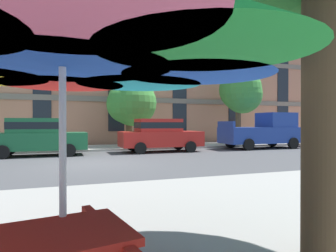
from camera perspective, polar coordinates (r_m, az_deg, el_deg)
The scene contains 10 objects.
ground_plane at distance 11.78m, azimuth -13.86°, elevation -7.02°, with size 120.00×120.00×0.00m, color #424244.
sidewalk_far at distance 18.51m, azimuth -15.97°, elevation -4.09°, with size 56.00×3.60×0.12m, color #B2ADA3.
apartment_building at distance 27.07m, azimuth -17.11°, elevation 10.83°, with size 37.80×12.08×12.80m.
sedan_green at distance 15.37m, azimuth -23.76°, elevation -1.73°, with size 4.40×1.98×1.78m.
sedan_red at distance 16.12m, azimuth -1.56°, elevation -1.59°, with size 4.40×1.98×1.78m.
pickup_blue at distance 19.33m, azimuth 17.97°, elevation -1.03°, with size 5.10×2.12×2.20m.
pickup_red at distance 23.17m, azimuth 29.02°, elevation -0.82°, with size 5.10×2.12×2.20m.
street_tree_middle at distance 18.91m, azimuth -7.38°, elevation 4.45°, with size 3.15×2.94×4.30m.
street_tree_right at distance 21.72m, azimuth 13.85°, elevation 6.40°, with size 2.98×2.97×5.42m.
patio_umbrella at distance 2.71m, azimuth -19.55°, elevation 15.12°, with size 3.94×3.94×2.51m.
Camera 1 is at (-1.16, -11.62, 1.54)m, focal length 31.87 mm.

